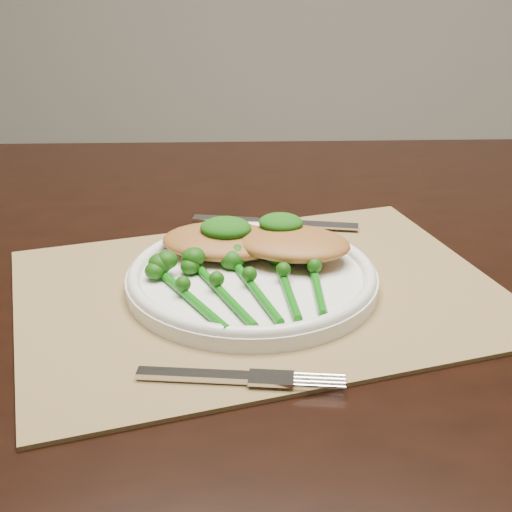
# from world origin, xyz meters

# --- Properties ---
(dining_table) EXTENTS (1.72, 1.13, 0.75)m
(dining_table) POSITION_xyz_m (0.06, -0.13, 0.38)
(dining_table) COLOR black
(dining_table) RESTS_ON ground
(placemat) EXTENTS (0.56, 0.50, 0.00)m
(placemat) POSITION_xyz_m (0.04, -0.24, 0.75)
(placemat) COLOR olive
(placemat) RESTS_ON dining_table
(dinner_plate) EXTENTS (0.25, 0.25, 0.02)m
(dinner_plate) POSITION_xyz_m (0.03, -0.23, 0.77)
(dinner_plate) COLOR white
(dinner_plate) RESTS_ON placemat
(knife) EXTENTS (0.20, 0.02, 0.01)m
(knife) POSITION_xyz_m (0.02, -0.07, 0.76)
(knife) COLOR silver
(knife) RESTS_ON placemat
(fork) EXTENTS (0.17, 0.02, 0.01)m
(fork) POSITION_xyz_m (0.05, -0.39, 0.76)
(fork) COLOR silver
(fork) RESTS_ON placemat
(chicken_fillet_left) EXTENTS (0.13, 0.09, 0.03)m
(chicken_fillet_left) POSITION_xyz_m (-0.01, -0.19, 0.78)
(chicken_fillet_left) COLOR #A2662F
(chicken_fillet_left) RESTS_ON dinner_plate
(chicken_fillet_right) EXTENTS (0.13, 0.10, 0.02)m
(chicken_fillet_right) POSITION_xyz_m (0.06, -0.19, 0.79)
(chicken_fillet_right) COLOR #A2662F
(chicken_fillet_right) RESTS_ON dinner_plate
(pesto_dollop_left) EXTENTS (0.05, 0.05, 0.02)m
(pesto_dollop_left) POSITION_xyz_m (-0.01, -0.19, 0.80)
(pesto_dollop_left) COLOR #0D4109
(pesto_dollop_left) RESTS_ON chicken_fillet_left
(pesto_dollop_right) EXTENTS (0.05, 0.04, 0.02)m
(pesto_dollop_right) POSITION_xyz_m (0.05, -0.17, 0.80)
(pesto_dollop_right) COLOR #0D4109
(pesto_dollop_right) RESTS_ON chicken_fillet_right
(broccolini_bundle) EXTENTS (0.19, 0.20, 0.04)m
(broccolini_bundle) POSITION_xyz_m (0.04, -0.28, 0.77)
(broccolini_bundle) COLOR #0C5D0C
(broccolini_bundle) RESTS_ON dinner_plate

